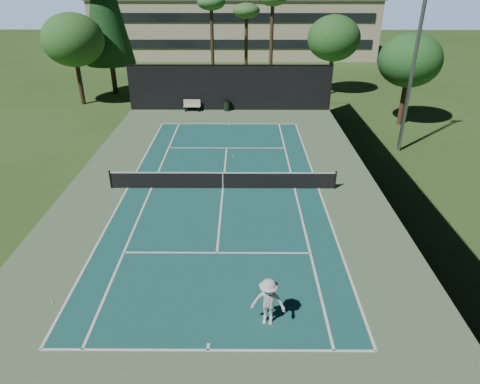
% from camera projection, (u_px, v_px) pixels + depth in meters
% --- Properties ---
extents(ground, '(160.00, 160.00, 0.00)m').
position_uv_depth(ground, '(223.00, 188.00, 24.53)').
color(ground, '#2D4E1D').
rests_on(ground, ground).
extents(apron_slab, '(18.00, 32.00, 0.01)m').
position_uv_depth(apron_slab, '(223.00, 188.00, 24.53)').
color(apron_slab, '#547250').
rests_on(apron_slab, ground).
extents(court_surface, '(10.97, 23.77, 0.01)m').
position_uv_depth(court_surface, '(223.00, 188.00, 24.53)').
color(court_surface, '#1A5351').
rests_on(court_surface, ground).
extents(court_lines, '(11.07, 23.87, 0.01)m').
position_uv_depth(court_lines, '(223.00, 188.00, 24.52)').
color(court_lines, white).
rests_on(court_lines, ground).
extents(tennis_net, '(12.90, 0.10, 1.10)m').
position_uv_depth(tennis_net, '(223.00, 180.00, 24.28)').
color(tennis_net, black).
rests_on(tennis_net, ground).
extents(fence, '(18.04, 32.05, 4.03)m').
position_uv_depth(fence, '(222.00, 156.00, 23.68)').
color(fence, black).
rests_on(fence, ground).
extents(player, '(1.31, 0.89, 1.87)m').
position_uv_depth(player, '(268.00, 302.00, 14.64)').
color(player, silver).
rests_on(player, ground).
extents(tennis_ball_a, '(0.07, 0.07, 0.07)m').
position_uv_depth(tennis_ball_a, '(53.00, 302.00, 15.96)').
color(tennis_ball_a, '#C5E133').
rests_on(tennis_ball_a, ground).
extents(tennis_ball_b, '(0.07, 0.07, 0.07)m').
position_uv_depth(tennis_ball_b, '(216.00, 158.00, 28.47)').
color(tennis_ball_b, '#B8CF2F').
rests_on(tennis_ball_b, ground).
extents(tennis_ball_c, '(0.08, 0.08, 0.08)m').
position_uv_depth(tennis_ball_c, '(233.00, 156.00, 28.82)').
color(tennis_ball_c, '#CCE534').
rests_on(tennis_ball_c, ground).
extents(tennis_ball_d, '(0.06, 0.06, 0.06)m').
position_uv_depth(tennis_ball_d, '(176.00, 157.00, 28.69)').
color(tennis_ball_d, '#B9D02F').
rests_on(tennis_ball_d, ground).
extents(park_bench, '(1.50, 0.45, 1.02)m').
position_uv_depth(park_bench, '(192.00, 105.00, 38.25)').
color(park_bench, '#BFB49E').
rests_on(park_bench, ground).
extents(trash_bin, '(0.56, 0.56, 0.95)m').
position_uv_depth(trash_bin, '(227.00, 106.00, 38.35)').
color(trash_bin, black).
rests_on(trash_bin, ground).
extents(palm_a, '(2.80, 2.80, 9.32)m').
position_uv_depth(palm_a, '(211.00, 6.00, 42.22)').
color(palm_a, '#402E1B').
rests_on(palm_a, ground).
extents(palm_b, '(2.80, 2.80, 8.42)m').
position_uv_depth(palm_b, '(246.00, 14.00, 44.36)').
color(palm_b, '#48301F').
rests_on(palm_b, ground).
extents(palm_c, '(2.80, 2.80, 9.77)m').
position_uv_depth(palm_c, '(273.00, 2.00, 41.11)').
color(palm_c, '#46311E').
rests_on(palm_c, ground).
extents(decid_tree_a, '(5.12, 5.12, 7.62)m').
position_uv_depth(decid_tree_a, '(334.00, 38.00, 41.63)').
color(decid_tree_a, '#4C2F20').
rests_on(decid_tree_a, ground).
extents(decid_tree_b, '(4.80, 4.80, 7.14)m').
position_uv_depth(decid_tree_b, '(410.00, 60.00, 32.85)').
color(decid_tree_b, '#4F3122').
rests_on(decid_tree_b, ground).
extents(decid_tree_c, '(5.44, 5.44, 8.09)m').
position_uv_depth(decid_tree_c, '(73.00, 40.00, 38.03)').
color(decid_tree_c, '#41291B').
rests_on(decid_tree_c, ground).
extents(campus_building, '(40.50, 12.50, 8.30)m').
position_uv_depth(campus_building, '(235.00, 26.00, 63.61)').
color(campus_building, '#C2B496').
rests_on(campus_building, ground).
extents(light_pole, '(0.90, 0.25, 12.22)m').
position_uv_depth(light_pole, '(415.00, 55.00, 26.89)').
color(light_pole, gray).
rests_on(light_pole, ground).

